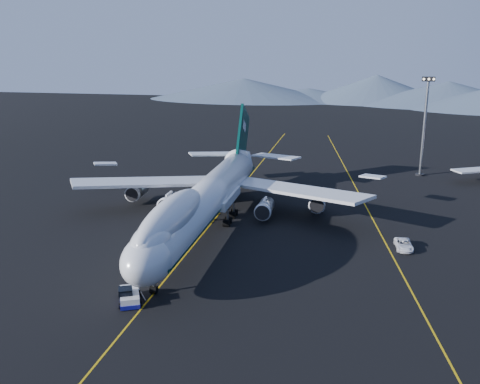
% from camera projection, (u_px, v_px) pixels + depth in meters
% --- Properties ---
extents(ground, '(500.00, 500.00, 0.00)m').
position_uv_depth(ground, '(207.00, 229.00, 96.96)').
color(ground, black).
rests_on(ground, ground).
extents(taxiway_line_main, '(0.25, 220.00, 0.01)m').
position_uv_depth(taxiway_line_main, '(207.00, 229.00, 96.96)').
color(taxiway_line_main, '#CBA00B').
rests_on(taxiway_line_main, ground).
extents(taxiway_line_side, '(28.08, 198.09, 0.01)m').
position_uv_depth(taxiway_line_side, '(375.00, 223.00, 100.36)').
color(taxiway_line_side, '#CBA00B').
rests_on(taxiway_line_side, ground).
extents(boeing_747, '(59.62, 72.43, 19.37)m').
position_uv_depth(boeing_747, '(206.00, 198.00, 95.44)').
color(boeing_747, silver).
rests_on(boeing_747, ground).
extents(pushback_tug, '(4.36, 5.57, 2.17)m').
position_uv_depth(pushback_tug, '(130.00, 297.00, 69.41)').
color(pushback_tug, silver).
rests_on(pushback_tug, ground).
extents(service_van, '(2.96, 5.76, 1.55)m').
position_uv_depth(service_van, '(404.00, 245.00, 87.37)').
color(service_van, white).
rests_on(service_van, ground).
extents(floodlight_mast, '(3.06, 2.30, 24.77)m').
position_uv_depth(floodlight_mast, '(424.00, 126.00, 133.58)').
color(floodlight_mast, black).
rests_on(floodlight_mast, ground).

